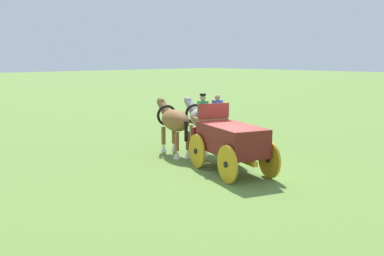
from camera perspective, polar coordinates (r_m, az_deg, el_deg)
ground_plane at (r=16.42m, az=4.93°, el=-5.57°), size 220.00×220.00×0.00m
show_wagon at (r=16.31m, az=4.68°, el=-1.39°), size 5.82×2.76×2.72m
draft_horse_near at (r=19.22m, az=-2.28°, el=0.83°), size 3.10×1.53×2.27m
draft_horse_off at (r=19.75m, az=1.21°, el=1.04°), size 2.94×1.47×2.27m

